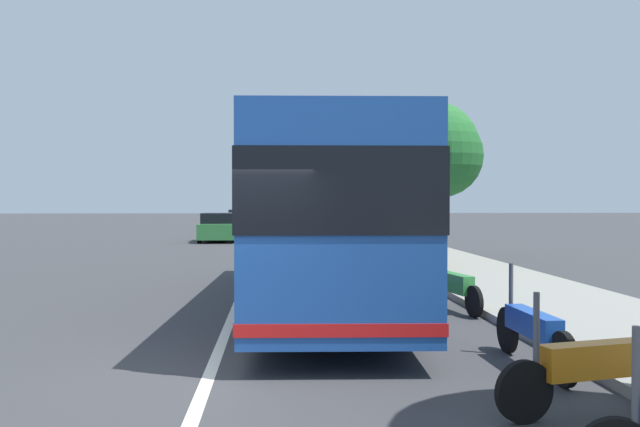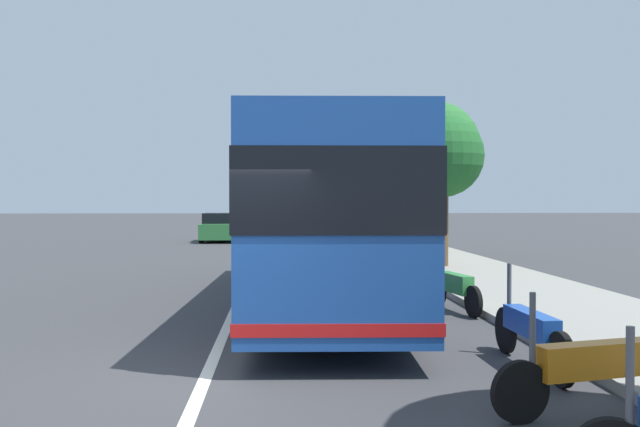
{
  "view_description": "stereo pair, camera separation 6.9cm",
  "coord_description": "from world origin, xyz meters",
  "px_view_note": "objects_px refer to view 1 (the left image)",
  "views": [
    {
      "loc": [
        -8.13,
        -0.82,
        2.13
      ],
      "look_at": [
        7.12,
        -1.82,
        1.84
      ],
      "focal_mm": 37.19,
      "sensor_mm": 36.0,
      "label": 1
    },
    {
      "loc": [
        -8.14,
        -0.89,
        2.13
      ],
      "look_at": [
        7.12,
        -1.82,
        1.84
      ],
      "focal_mm": 37.19,
      "sensor_mm": 36.0,
      "label": 2
    }
  ],
  "objects_px": {
    "roadside_tree_mid_block": "(441,157)",
    "roadside_tree_far_block": "(433,148)",
    "car_oncoming": "(241,220)",
    "motorcycle_angled": "(532,331)",
    "motorcycle_mid_row": "(599,368)",
    "motorcycle_far_end": "(455,287)",
    "car_behind_bus": "(219,228)",
    "coach_bus": "(326,212)"
  },
  "relations": [
    {
      "from": "motorcycle_mid_row",
      "to": "motorcycle_angled",
      "type": "relative_size",
      "value": 0.97
    },
    {
      "from": "roadside_tree_mid_block",
      "to": "roadside_tree_far_block",
      "type": "xyz_separation_m",
      "value": [
        5.23,
        -0.99,
        0.7
      ]
    },
    {
      "from": "car_oncoming",
      "to": "roadside_tree_far_block",
      "type": "xyz_separation_m",
      "value": [
        -24.75,
        -8.74,
        3.46
      ]
    },
    {
      "from": "coach_bus",
      "to": "car_behind_bus",
      "type": "distance_m",
      "value": 21.99
    },
    {
      "from": "car_behind_bus",
      "to": "roadside_tree_far_block",
      "type": "bearing_deg",
      "value": 42.2
    },
    {
      "from": "motorcycle_mid_row",
      "to": "motorcycle_angled",
      "type": "bearing_deg",
      "value": -105.09
    },
    {
      "from": "motorcycle_far_end",
      "to": "motorcycle_mid_row",
      "type": "bearing_deg",
      "value": 166.8
    },
    {
      "from": "motorcycle_far_end",
      "to": "roadside_tree_far_block",
      "type": "relative_size",
      "value": 0.34
    },
    {
      "from": "coach_bus",
      "to": "roadside_tree_mid_block",
      "type": "relative_size",
      "value": 2.48
    },
    {
      "from": "motorcycle_angled",
      "to": "roadside_tree_far_block",
      "type": "height_order",
      "value": "roadside_tree_far_block"
    },
    {
      "from": "coach_bus",
      "to": "motorcycle_angled",
      "type": "distance_m",
      "value": 6.05
    },
    {
      "from": "roadside_tree_mid_block",
      "to": "coach_bus",
      "type": "bearing_deg",
      "value": 147.97
    },
    {
      "from": "coach_bus",
      "to": "roadside_tree_mid_block",
      "type": "distance_m",
      "value": 7.76
    },
    {
      "from": "roadside_tree_far_block",
      "to": "motorcycle_far_end",
      "type": "bearing_deg",
      "value": 168.54
    },
    {
      "from": "car_oncoming",
      "to": "roadside_tree_mid_block",
      "type": "xyz_separation_m",
      "value": [
        -29.98,
        -7.75,
        2.75
      ]
    },
    {
      "from": "roadside_tree_far_block",
      "to": "motorcycle_angled",
      "type": "bearing_deg",
      "value": 170.75
    },
    {
      "from": "roadside_tree_mid_block",
      "to": "roadside_tree_far_block",
      "type": "height_order",
      "value": "roadside_tree_far_block"
    },
    {
      "from": "coach_bus",
      "to": "motorcycle_far_end",
      "type": "relative_size",
      "value": 5.8
    },
    {
      "from": "motorcycle_far_end",
      "to": "car_oncoming",
      "type": "bearing_deg",
      "value": -1.54
    },
    {
      "from": "motorcycle_mid_row",
      "to": "roadside_tree_far_block",
      "type": "bearing_deg",
      "value": -112.06
    },
    {
      "from": "car_behind_bus",
      "to": "car_oncoming",
      "type": "height_order",
      "value": "car_behind_bus"
    },
    {
      "from": "motorcycle_angled",
      "to": "coach_bus",
      "type": "bearing_deg",
      "value": 20.96
    },
    {
      "from": "motorcycle_mid_row",
      "to": "roadside_tree_mid_block",
      "type": "xyz_separation_m",
      "value": [
        13.73,
        -1.84,
        3.0
      ]
    },
    {
      "from": "coach_bus",
      "to": "motorcycle_mid_row",
      "type": "xyz_separation_m",
      "value": [
        -7.29,
        -2.19,
        -1.42
      ]
    },
    {
      "from": "motorcycle_far_end",
      "to": "roadside_tree_mid_block",
      "type": "height_order",
      "value": "roadside_tree_mid_block"
    },
    {
      "from": "motorcycle_far_end",
      "to": "car_behind_bus",
      "type": "distance_m",
      "value": 23.55
    },
    {
      "from": "coach_bus",
      "to": "car_oncoming",
      "type": "bearing_deg",
      "value": 8.32
    },
    {
      "from": "coach_bus",
      "to": "car_oncoming",
      "type": "height_order",
      "value": "coach_bus"
    },
    {
      "from": "motorcycle_angled",
      "to": "roadside_tree_mid_block",
      "type": "distance_m",
      "value": 12.38
    },
    {
      "from": "motorcycle_far_end",
      "to": "car_behind_bus",
      "type": "bearing_deg",
      "value": 5.19
    },
    {
      "from": "car_oncoming",
      "to": "car_behind_bus",
      "type": "bearing_deg",
      "value": 0.71
    },
    {
      "from": "coach_bus",
      "to": "car_behind_bus",
      "type": "bearing_deg",
      "value": 13.19
    },
    {
      "from": "roadside_tree_mid_block",
      "to": "motorcycle_angled",
      "type": "bearing_deg",
      "value": 171.41
    },
    {
      "from": "car_oncoming",
      "to": "motorcycle_far_end",
      "type": "bearing_deg",
      "value": 11.42
    },
    {
      "from": "coach_bus",
      "to": "car_behind_bus",
      "type": "relative_size",
      "value": 2.84
    },
    {
      "from": "car_oncoming",
      "to": "motorcycle_angled",
      "type": "bearing_deg",
      "value": 10.18
    },
    {
      "from": "motorcycle_angled",
      "to": "roadside_tree_far_block",
      "type": "distance_m",
      "value": 17.73
    },
    {
      "from": "coach_bus",
      "to": "motorcycle_angled",
      "type": "height_order",
      "value": "coach_bus"
    },
    {
      "from": "car_oncoming",
      "to": "roadside_tree_far_block",
      "type": "relative_size",
      "value": 0.67
    },
    {
      "from": "coach_bus",
      "to": "roadside_tree_far_block",
      "type": "xyz_separation_m",
      "value": [
        11.67,
        -5.02,
        2.28
      ]
    },
    {
      "from": "motorcycle_mid_row",
      "to": "car_behind_bus",
      "type": "xyz_separation_m",
      "value": [
        28.87,
        6.26,
        0.26
      ]
    },
    {
      "from": "coach_bus",
      "to": "roadside_tree_mid_block",
      "type": "bearing_deg",
      "value": -29.54
    }
  ]
}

